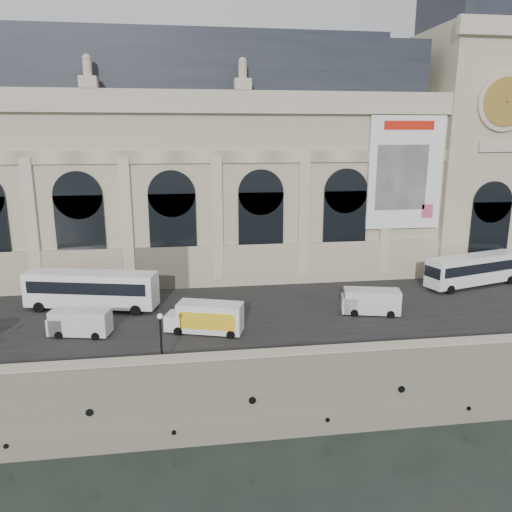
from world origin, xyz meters
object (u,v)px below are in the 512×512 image
(bus_right, at_px, (474,269))
(van_c, at_px, (368,302))
(box_truck, at_px, (206,318))
(lamp_right, at_px, (161,340))
(van_b, at_px, (77,322))
(bus_left, at_px, (91,289))

(bus_right, relative_size, van_c, 2.14)
(bus_right, height_order, box_truck, bus_right)
(box_truck, relative_size, lamp_right, 1.71)
(van_b, distance_m, van_c, 27.44)
(bus_left, height_order, van_b, bus_left)
(van_b, bearing_deg, box_truck, -4.84)
(bus_right, bearing_deg, van_b, -168.44)
(bus_left, distance_m, van_c, 27.78)
(van_c, bearing_deg, bus_left, 169.25)
(bus_left, relative_size, bus_right, 1.06)
(van_b, xyz_separation_m, van_c, (27.40, 1.60, 0.08))
(lamp_right, bearing_deg, box_truck, 59.33)
(bus_right, xyz_separation_m, box_truck, (-31.64, -9.74, -0.68))
(bus_left, distance_m, box_truck, 13.61)
(bus_left, bearing_deg, van_b, -91.00)
(van_b, bearing_deg, bus_right, 11.56)
(van_c, height_order, lamp_right, lamp_right)
(bus_right, xyz_separation_m, lamp_right, (-35.31, -15.93, 0.03))
(bus_left, distance_m, van_b, 6.85)
(bus_right, bearing_deg, van_c, -155.17)
(van_b, height_order, van_c, van_c)
(bus_right, distance_m, van_b, 43.82)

